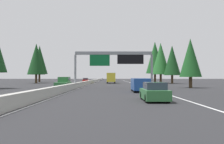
# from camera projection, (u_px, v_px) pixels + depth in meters

# --- Properties ---
(ground_plane) EXTENTS (320.00, 320.00, 0.00)m
(ground_plane) POSITION_uv_depth(u_px,v_px,m) (89.00, 84.00, 60.96)
(ground_plane) COLOR #262628
(median_barrier) EXTENTS (180.00, 0.56, 0.90)m
(median_barrier) POSITION_uv_depth(u_px,v_px,m) (93.00, 81.00, 80.97)
(median_barrier) COLOR #ADAAA3
(median_barrier) RESTS_ON ground
(shoulder_stripe_right) EXTENTS (160.00, 0.16, 0.01)m
(shoulder_stripe_right) POSITION_uv_depth(u_px,v_px,m) (133.00, 83.00, 70.99)
(shoulder_stripe_right) COLOR silver
(shoulder_stripe_right) RESTS_ON ground
(shoulder_stripe_median) EXTENTS (160.00, 0.16, 0.01)m
(shoulder_stripe_median) POSITION_uv_depth(u_px,v_px,m) (93.00, 83.00, 70.96)
(shoulder_stripe_median) COLOR silver
(shoulder_stripe_median) RESTS_ON ground
(sign_gantry_overhead) EXTENTS (0.50, 12.68, 5.94)m
(sign_gantry_overhead) POSITION_uv_depth(u_px,v_px,m) (115.00, 59.00, 40.30)
(sign_gantry_overhead) COLOR gray
(sign_gantry_overhead) RESTS_ON ground
(sedan_far_left) EXTENTS (4.40, 1.80, 1.47)m
(sedan_far_left) POSITION_uv_depth(u_px,v_px,m) (154.00, 92.00, 19.68)
(sedan_far_left) COLOR #2D6B38
(sedan_far_left) RESTS_ON ground
(minivan_near_right) EXTENTS (5.00, 1.95, 1.69)m
(minivan_near_right) POSITION_uv_depth(u_px,v_px,m) (140.00, 84.00, 31.39)
(minivan_near_right) COLOR #1E4793
(minivan_near_right) RESTS_ON ground
(box_truck_far_center) EXTENTS (8.50, 2.40, 2.95)m
(box_truck_far_center) POSITION_uv_depth(u_px,v_px,m) (111.00, 78.00, 72.65)
(box_truck_far_center) COLOR gold
(box_truck_far_center) RESTS_ON ground
(sedan_mid_right) EXTENTS (4.40, 1.80, 1.47)m
(sedan_mid_right) POSITION_uv_depth(u_px,v_px,m) (111.00, 80.00, 103.96)
(sedan_mid_right) COLOR #AD931E
(sedan_mid_right) RESTS_ON ground
(oncoming_near) EXTENTS (4.40, 1.80, 1.47)m
(oncoming_near) POSITION_uv_depth(u_px,v_px,m) (86.00, 80.00, 82.40)
(oncoming_near) COLOR red
(oncoming_near) RESTS_ON ground
(oncoming_far) EXTENTS (5.60, 2.00, 1.86)m
(oncoming_far) POSITION_uv_depth(u_px,v_px,m) (63.00, 82.00, 43.72)
(oncoming_far) COLOR #2D6B38
(oncoming_far) RESTS_ON ground
(conifer_right_near) EXTENTS (3.71, 3.71, 8.44)m
(conifer_right_near) POSITION_uv_depth(u_px,v_px,m) (190.00, 58.00, 42.77)
(conifer_right_near) COLOR #4C3823
(conifer_right_near) RESTS_ON ground
(conifer_right_mid) EXTENTS (4.63, 4.63, 10.52)m
(conifer_right_mid) POSITION_uv_depth(u_px,v_px,m) (172.00, 60.00, 68.91)
(conifer_right_mid) COLOR #4C3823
(conifer_right_mid) RESTS_ON ground
(conifer_right_far) EXTENTS (5.17, 5.17, 11.75)m
(conifer_right_far) POSITION_uv_depth(u_px,v_px,m) (161.00, 59.00, 72.46)
(conifer_right_far) COLOR #4C3823
(conifer_right_far) RESTS_ON ground
(conifer_right_distant) EXTENTS (5.99, 5.99, 13.62)m
(conifer_right_distant) POSITION_uv_depth(u_px,v_px,m) (155.00, 58.00, 83.73)
(conifer_right_distant) COLOR #4C3823
(conifer_right_distant) RESTS_ON ground
(conifer_left_mid) EXTENTS (5.04, 5.04, 11.46)m
(conifer_left_mid) POSITION_uv_depth(u_px,v_px,m) (36.00, 59.00, 72.04)
(conifer_left_mid) COLOR #4C3823
(conifer_left_mid) RESTS_ON ground
(conifer_left_far) EXTENTS (5.65, 5.65, 12.84)m
(conifer_left_far) POSITION_uv_depth(u_px,v_px,m) (39.00, 60.00, 87.97)
(conifer_left_far) COLOR #4C3823
(conifer_left_far) RESTS_ON ground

